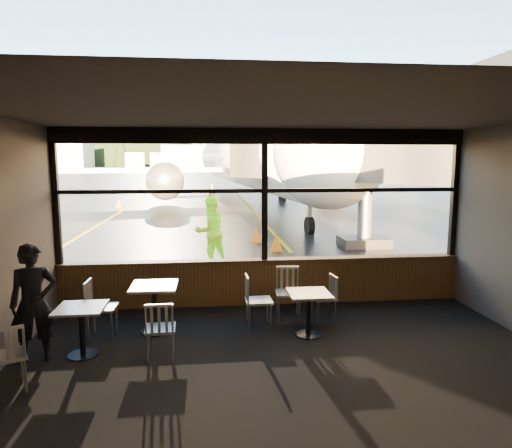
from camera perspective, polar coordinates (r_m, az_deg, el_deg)
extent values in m
plane|color=black|center=(128.92, -5.70, 6.64)|extent=(520.00, 520.00, 0.00)
cube|color=black|center=(6.64, 4.42, -17.75)|extent=(8.00, 6.00, 0.01)
cube|color=#38332D|center=(6.02, 4.78, 13.75)|extent=(8.00, 6.00, 0.04)
cube|color=#504740|center=(3.30, 14.57, -12.53)|extent=(8.00, 0.04, 3.50)
cube|color=brown|center=(9.28, 1.03, -7.29)|extent=(8.00, 0.28, 0.90)
cube|color=black|center=(8.96, 1.08, 10.90)|extent=(8.00, 0.18, 0.30)
cube|color=black|center=(9.35, -23.77, 3.05)|extent=(0.12, 0.12, 2.60)
cube|color=black|center=(8.98, 1.06, 3.55)|extent=(0.12, 0.12, 2.60)
cube|color=black|center=(10.25, 23.57, 3.44)|extent=(0.12, 0.12, 2.60)
cube|color=black|center=(8.97, 1.06, 4.19)|extent=(8.00, 0.10, 0.08)
imported|color=black|center=(7.34, -26.06, -8.90)|extent=(0.74, 0.62, 1.73)
imported|color=#BFF219|center=(12.59, -5.77, -0.92)|extent=(1.17, 1.09, 1.91)
cone|color=orange|center=(16.25, 0.06, -1.29)|extent=(0.40, 0.40, 0.55)
cone|color=orange|center=(29.11, -16.77, 2.45)|extent=(0.38, 0.38, 0.53)
cylinder|color=silver|center=(193.05, -14.90, 7.73)|extent=(8.00, 8.00, 6.00)
cylinder|color=silver|center=(191.81, -11.92, 7.82)|extent=(8.00, 8.00, 6.00)
cylinder|color=silver|center=(191.09, -8.91, 7.90)|extent=(8.00, 8.00, 6.00)
cube|color=black|center=(218.91, -5.94, 8.73)|extent=(360.00, 3.00, 12.00)
cone|color=#E55007|center=(14.64, 2.52, -2.31)|extent=(0.40, 0.40, 0.56)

